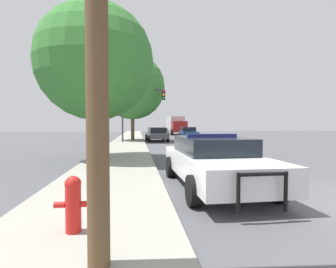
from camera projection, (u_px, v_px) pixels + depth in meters
The scene contains 11 objects.
ground_plane at pixel (329, 200), 5.88m from camera, with size 110.00×110.00×0.00m, color #4F4F54.
sidewalk_left at pixel (97, 206), 5.28m from camera, with size 3.00×110.00×0.13m.
police_car at pixel (214, 160), 7.11m from camera, with size 2.24×5.13×1.44m.
fire_hydrant at pixel (73, 202), 3.82m from camera, with size 0.54×0.23×0.83m.
traffic_light at pixel (140, 103), 23.31m from camera, with size 3.89×0.35×4.80m.
car_background_midblock at pixel (157, 134), 26.06m from camera, with size 2.21×4.24×1.39m.
car_background_oncoming at pixel (188, 133), 30.18m from camera, with size 2.00×3.99×1.37m.
car_background_distant at pixel (161, 131), 39.86m from camera, with size 2.20×4.34×1.20m.
box_truck at pixel (176, 125), 42.61m from camera, with size 2.71×6.73×2.94m.
tree_sidewalk_mid at pixel (132, 87), 25.49m from camera, with size 6.34×6.34×8.37m.
tree_sidewalk_near at pixel (96, 62), 11.94m from camera, with size 5.31×5.31×7.07m.
Camera 1 is at (-4.30, -5.35, 1.71)m, focal length 28.00 mm.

